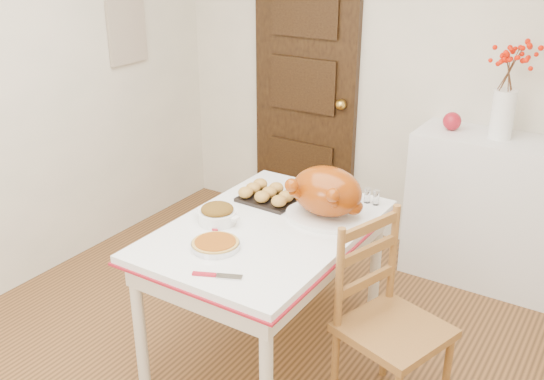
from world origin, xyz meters
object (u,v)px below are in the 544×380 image
Objects in this scene: sideboard at (488,210)px; kitchen_table at (267,292)px; turkey_platter at (327,194)px; chair_oak at (395,326)px; pumpkin_pie at (215,244)px.

kitchen_table is (-0.77, -1.45, -0.10)m from sideboard.
sideboard reaches higher than kitchen_table.
chair_oak is at bearing -7.65° from turkey_platter.
pumpkin_pie is (-0.81, -0.27, 0.32)m from chair_oak.
chair_oak is at bearing -91.21° from sideboard.
turkey_platter is (-0.55, -1.21, 0.43)m from sideboard.
turkey_platter is at bearing 78.22° from chair_oak.
pumpkin_pie is (-0.29, -0.56, -0.11)m from turkey_platter.
kitchen_table is 0.74m from chair_oak.
chair_oak is at bearing 18.67° from pumpkin_pie.
pumpkin_pie is (-0.08, -0.33, 0.42)m from kitchen_table.
chair_oak is at bearing -4.05° from kitchen_table.
pumpkin_pie is at bearing -103.24° from kitchen_table.
kitchen_table is 3.00× the size of turkey_platter.
turkey_platter reaches higher than kitchen_table.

